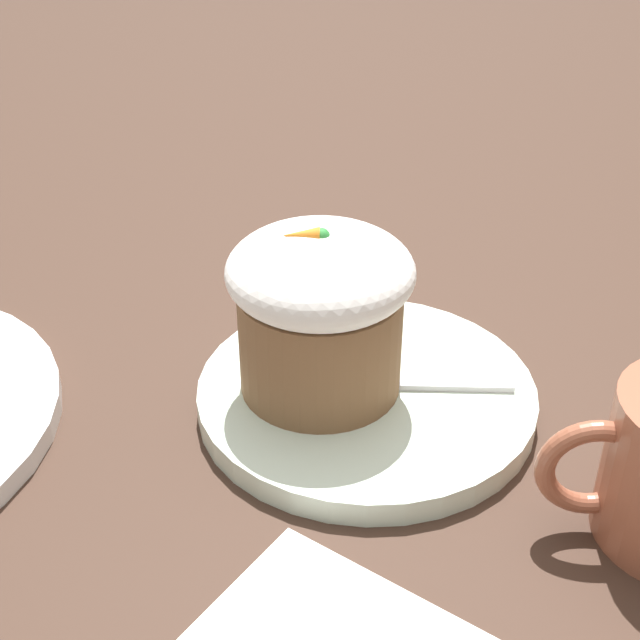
% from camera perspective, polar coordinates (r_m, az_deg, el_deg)
% --- Properties ---
extents(ground_plane, '(4.00, 4.00, 0.00)m').
position_cam_1_polar(ground_plane, '(0.56, 2.95, -5.48)').
color(ground_plane, '#3D281E').
extents(dessert_plate, '(0.21, 0.21, 0.02)m').
position_cam_1_polar(dessert_plate, '(0.55, 2.97, -4.83)').
color(dessert_plate, silver).
rests_on(dessert_plate, ground_plane).
extents(carrot_cake, '(0.11, 0.11, 0.11)m').
position_cam_1_polar(carrot_cake, '(0.52, -0.00, 0.52)').
color(carrot_cake, brown).
rests_on(carrot_cake, dessert_plate).
extents(spoon, '(0.12, 0.03, 0.01)m').
position_cam_1_polar(spoon, '(0.55, 3.62, -4.08)').
color(spoon, silver).
rests_on(spoon, dessert_plate).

